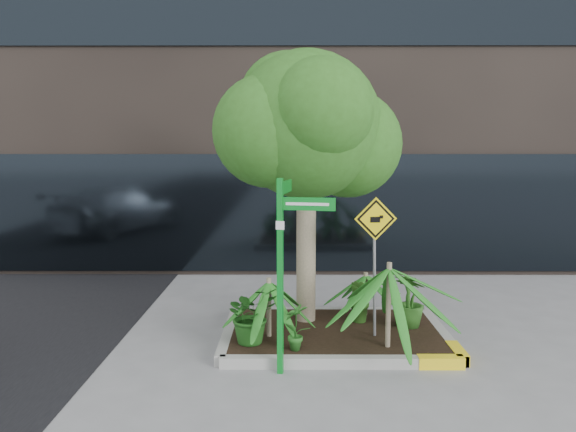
{
  "coord_description": "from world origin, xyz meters",
  "views": [
    {
      "loc": [
        -0.48,
        -7.84,
        2.91
      ],
      "look_at": [
        -0.51,
        0.2,
        1.88
      ],
      "focal_mm": 35.0,
      "sensor_mm": 36.0,
      "label": 1
    }
  ],
  "objects": [
    {
      "name": "ground",
      "position": [
        0.0,
        0.0,
        0.0
      ],
      "size": [
        80.0,
        80.0,
        0.0
      ],
      "primitive_type": "plane",
      "color": "gray",
      "rests_on": "ground"
    },
    {
      "name": "planter",
      "position": [
        0.23,
        0.27,
        0.1
      ],
      "size": [
        3.35,
        2.36,
        0.15
      ],
      "color": "#9E9E99",
      "rests_on": "ground"
    },
    {
      "name": "tree",
      "position": [
        -0.23,
        0.78,
        3.2
      ],
      "size": [
        2.92,
        2.59,
        4.38
      ],
      "color": "gray",
      "rests_on": "ground"
    },
    {
      "name": "palm_front",
      "position": [
        0.87,
        -0.42,
        1.25
      ],
      "size": [
        1.33,
        1.33,
        1.47
      ],
      "color": "gray",
      "rests_on": "ground"
    },
    {
      "name": "palm_left",
      "position": [
        -0.78,
        -0.0,
        0.96
      ],
      "size": [
        0.97,
        0.97,
        1.08
      ],
      "color": "gray",
      "rests_on": "ground"
    },
    {
      "name": "palm_back",
      "position": [
        0.75,
        1.02,
        0.81
      ],
      "size": [
        0.79,
        0.79,
        0.88
      ],
      "color": "gray",
      "rests_on": "ground"
    },
    {
      "name": "shrub_a",
      "position": [
        -1.02,
        -0.27,
        0.55
      ],
      "size": [
        1.0,
        1.0,
        0.81
      ],
      "primitive_type": "imported",
      "rotation": [
        0.0,
        0.0,
        0.56
      ],
      "color": "#1C5217",
      "rests_on": "planter"
    },
    {
      "name": "shrub_b",
      "position": [
        1.34,
        0.45,
        0.56
      ],
      "size": [
        0.64,
        0.64,
        0.81
      ],
      "primitive_type": "imported",
      "rotation": [
        0.0,
        0.0,
        2.49
      ],
      "color": "#285E1C",
      "rests_on": "planter"
    },
    {
      "name": "shrub_c",
      "position": [
        -0.4,
        -0.55,
        0.48
      ],
      "size": [
        0.49,
        0.49,
        0.66
      ],
      "primitive_type": "imported",
      "rotation": [
        0.0,
        0.0,
        3.81
      ],
      "color": "#25661F",
      "rests_on": "planter"
    },
    {
      "name": "shrub_d",
      "position": [
        0.62,
        0.63,
        0.5
      ],
      "size": [
        0.51,
        0.51,
        0.69
      ],
      "primitive_type": "imported",
      "rotation": [
        0.0,
        0.0,
        5.16
      ],
      "color": "#275719",
      "rests_on": "planter"
    },
    {
      "name": "street_sign_post",
      "position": [
        -0.54,
        -0.94,
        1.54
      ],
      "size": [
        0.73,
        0.82,
        2.5
      ],
      "rotation": [
        0.0,
        0.0,
        -0.2
      ],
      "color": "#0C8824",
      "rests_on": "ground"
    },
    {
      "name": "cattle_sign",
      "position": [
        0.74,
        0.07,
        1.51
      ],
      "size": [
        0.62,
        0.2,
        2.02
      ],
      "rotation": [
        0.0,
        0.0,
        0.12
      ],
      "color": "slate",
      "rests_on": "ground"
    }
  ]
}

